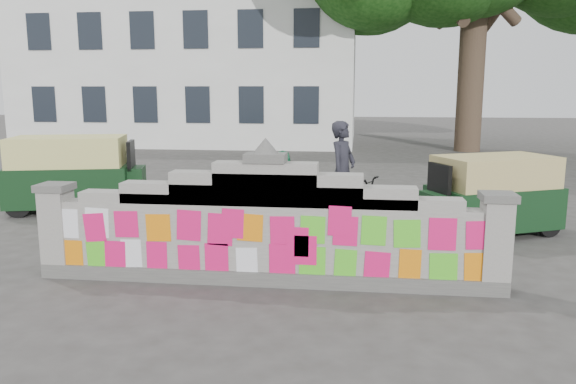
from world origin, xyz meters
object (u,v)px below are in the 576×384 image
(pedestrian, at_px, (280,197))
(cyclist_rider, at_px, (342,184))
(rickshaw_left, at_px, (74,172))
(rickshaw_right, at_px, (491,194))
(cyclist_bike, at_px, (342,204))

(pedestrian, bearing_deg, cyclist_rider, 110.17)
(pedestrian, relative_size, rickshaw_left, 0.52)
(rickshaw_left, height_order, rickshaw_right, rickshaw_left)
(rickshaw_left, bearing_deg, pedestrian, -37.04)
(rickshaw_right, bearing_deg, cyclist_bike, -20.23)
(cyclist_rider, distance_m, rickshaw_right, 2.72)
(pedestrian, relative_size, rickshaw_right, 0.60)
(cyclist_bike, relative_size, rickshaw_left, 0.67)
(cyclist_bike, height_order, rickshaw_left, rickshaw_left)
(cyclist_rider, relative_size, pedestrian, 1.15)
(cyclist_bike, xyz_separation_m, cyclist_rider, (-0.00, 0.00, 0.38))
(cyclist_rider, distance_m, pedestrian, 1.31)
(pedestrian, height_order, rickshaw_left, rickshaw_left)
(cyclist_bike, relative_size, pedestrian, 1.29)
(cyclist_rider, relative_size, rickshaw_left, 0.60)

